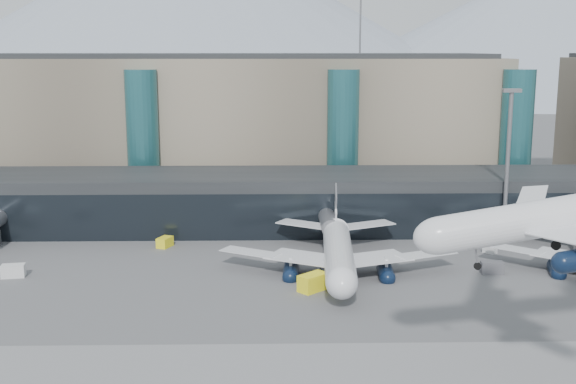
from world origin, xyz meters
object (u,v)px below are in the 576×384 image
(lightmast_mid, at_px, (508,157))
(veh_b, at_px, (165,242))
(veh_d, at_px, (445,240))
(veh_g, at_px, (490,249))
(veh_a, at_px, (13,271))
(jet_parked_mid, at_px, (338,240))
(veh_c, at_px, (492,268))
(veh_h, at_px, (313,282))

(lightmast_mid, bearing_deg, veh_b, -177.10)
(veh_b, distance_m, veh_d, 46.46)
(veh_d, distance_m, veh_g, 8.10)
(veh_a, height_order, veh_b, veh_a)
(lightmast_mid, distance_m, jet_parked_mid, 34.81)
(veh_c, bearing_deg, veh_h, -162.63)
(veh_g, bearing_deg, veh_d, -177.25)
(lightmast_mid, relative_size, veh_d, 9.53)
(veh_b, bearing_deg, veh_c, -84.68)
(lightmast_mid, distance_m, veh_g, 16.39)
(jet_parked_mid, bearing_deg, veh_h, 159.90)
(veh_d, bearing_deg, jet_parked_mid, 158.27)
(veh_b, xyz_separation_m, veh_h, (23.17, -22.19, 0.32))
(jet_parked_mid, distance_m, veh_b, 30.31)
(veh_c, xyz_separation_m, veh_g, (2.85, 10.52, -0.28))
(veh_b, bearing_deg, jet_parked_mid, -92.43)
(jet_parked_mid, bearing_deg, veh_b, 68.49)
(veh_h, bearing_deg, veh_a, 127.84)
(veh_d, bearing_deg, veh_c, -136.30)
(jet_parked_mid, distance_m, veh_h, 10.92)
(lightmast_mid, bearing_deg, veh_a, -166.43)
(veh_c, height_order, veh_g, veh_c)
(veh_c, bearing_deg, veh_b, 165.44)
(veh_d, relative_size, veh_h, 0.65)
(lightmast_mid, xyz_separation_m, veh_b, (-56.83, -2.88, -13.60))
(lightmast_mid, height_order, jet_parked_mid, lightmast_mid)
(veh_a, bearing_deg, veh_h, -18.29)
(jet_parked_mid, bearing_deg, veh_c, -93.30)
(veh_g, bearing_deg, veh_h, -102.84)
(lightmast_mid, height_order, veh_g, lightmast_mid)
(veh_b, relative_size, veh_d, 1.06)
(veh_c, relative_size, veh_h, 0.77)
(veh_a, bearing_deg, lightmast_mid, 4.24)
(jet_parked_mid, bearing_deg, veh_g, -69.06)
(jet_parked_mid, height_order, veh_a, jet_parked_mid)
(veh_h, bearing_deg, jet_parked_mid, 23.38)
(veh_a, height_order, veh_g, veh_a)
(veh_a, distance_m, veh_h, 42.97)
(veh_d, relative_size, veh_g, 1.32)
(veh_a, xyz_separation_m, veh_d, (65.73, 16.37, -0.14))
(lightmast_mid, height_order, veh_h, lightmast_mid)
(veh_a, height_order, veh_c, veh_a)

